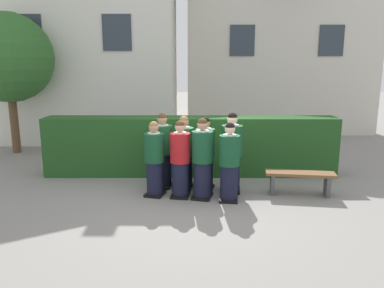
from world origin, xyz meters
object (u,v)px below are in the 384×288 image
(student_in_red_blazer, at_px, (182,161))
(wooden_bench, at_px, (302,178))
(student_front_row_2, at_px, (204,161))
(student_rear_row_2, at_px, (207,156))
(student_rear_row_0, at_px, (164,152))
(student_rear_row_3, at_px, (233,154))
(student_front_row_0, at_px, (156,161))
(student_rear_row_1, at_px, (186,154))
(student_front_row_3, at_px, (231,164))

(student_in_red_blazer, xyz_separation_m, wooden_bench, (2.46, 0.10, -0.39))
(student_front_row_2, bearing_deg, student_rear_row_2, 82.01)
(student_rear_row_0, xyz_separation_m, student_rear_row_3, (1.47, -0.30, 0.03))
(student_in_red_blazer, bearing_deg, student_rear_row_2, 41.24)
(student_in_red_blazer, height_order, student_front_row_2, student_front_row_2)
(student_in_red_blazer, relative_size, student_rear_row_2, 1.00)
(student_in_red_blazer, xyz_separation_m, student_rear_row_2, (0.52, 0.45, 0.00))
(student_front_row_2, bearing_deg, student_front_row_0, 171.02)
(student_rear_row_1, height_order, wooden_bench, student_rear_row_1)
(student_front_row_2, xyz_separation_m, student_rear_row_3, (0.62, 0.41, 0.03))
(student_in_red_blazer, bearing_deg, student_rear_row_1, 83.08)
(student_rear_row_1, bearing_deg, student_rear_row_0, 169.51)
(student_in_red_blazer, xyz_separation_m, student_rear_row_1, (0.07, 0.55, 0.01))
(student_rear_row_2, relative_size, wooden_bench, 1.10)
(student_front_row_2, height_order, student_rear_row_1, student_front_row_2)
(student_front_row_3, xyz_separation_m, student_rear_row_3, (0.10, 0.55, 0.06))
(student_front_row_3, height_order, student_rear_row_3, student_rear_row_3)
(student_rear_row_3, bearing_deg, student_front_row_2, -146.87)
(student_front_row_0, bearing_deg, student_rear_row_2, 19.65)
(student_in_red_blazer, relative_size, student_front_row_3, 1.00)
(student_in_red_blazer, height_order, student_rear_row_2, student_rear_row_2)
(student_in_red_blazer, bearing_deg, student_rear_row_0, 122.37)
(student_rear_row_1, relative_size, student_rear_row_2, 1.01)
(student_front_row_0, height_order, student_in_red_blazer, student_in_red_blazer)
(student_rear_row_2, bearing_deg, student_rear_row_1, 168.39)
(student_front_row_3, bearing_deg, student_rear_row_1, 139.64)
(wooden_bench, bearing_deg, student_front_row_0, -179.53)
(student_rear_row_0, xyz_separation_m, student_rear_row_1, (0.47, -0.09, -0.02))
(student_rear_row_1, bearing_deg, student_rear_row_2, -11.61)
(wooden_bench, bearing_deg, student_in_red_blazer, -177.56)
(student_rear_row_3, bearing_deg, student_in_red_blazer, -162.62)
(student_rear_row_0, xyz_separation_m, student_rear_row_2, (0.92, -0.18, -0.03))
(student_front_row_0, height_order, student_rear_row_2, student_rear_row_2)
(student_front_row_2, height_order, wooden_bench, student_front_row_2)
(student_rear_row_1, bearing_deg, student_front_row_2, -58.68)
(student_front_row_0, distance_m, student_rear_row_3, 1.62)
(student_front_row_2, bearing_deg, student_front_row_3, -15.54)
(student_rear_row_2, bearing_deg, student_front_row_0, -160.35)
(student_front_row_0, height_order, student_front_row_2, student_front_row_2)
(student_front_row_0, bearing_deg, wooden_bench, 0.47)
(student_rear_row_1, height_order, student_rear_row_3, student_rear_row_3)
(student_rear_row_1, bearing_deg, student_in_red_blazer, -96.92)
(student_rear_row_1, xyz_separation_m, wooden_bench, (2.40, -0.44, -0.41))
(student_front_row_3, relative_size, student_rear_row_3, 0.93)
(student_rear_row_3, relative_size, wooden_bench, 1.17)
(student_rear_row_0, height_order, student_rear_row_3, student_rear_row_3)
(student_front_row_3, bearing_deg, student_front_row_2, 164.46)
(student_front_row_0, xyz_separation_m, student_rear_row_0, (0.13, 0.55, 0.04))
(student_rear_row_2, bearing_deg, student_rear_row_3, -12.21)
(student_front_row_0, height_order, student_rear_row_0, student_rear_row_0)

